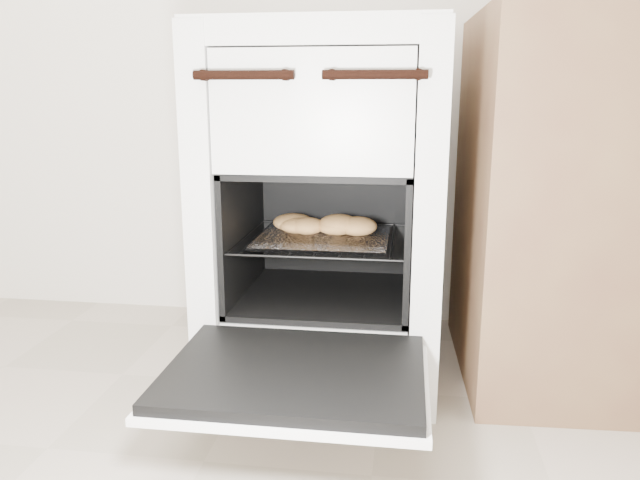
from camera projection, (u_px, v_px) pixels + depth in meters
The scene contains 5 objects.
stove at pixel (327, 210), 1.59m from camera, with size 0.56×0.62×0.86m.
oven_door at pixel (295, 375), 1.19m from camera, with size 0.50×0.39×0.04m.
oven_rack at pixel (324, 238), 1.54m from camera, with size 0.41×0.39×0.01m.
foil_sheet at pixel (323, 238), 1.52m from camera, with size 0.32×0.28×0.01m, color white.
baked_rolls at pixel (324, 225), 1.55m from camera, with size 0.29×0.17×0.05m.
Camera 1 is at (0.38, -0.36, 0.72)m, focal length 35.00 mm.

